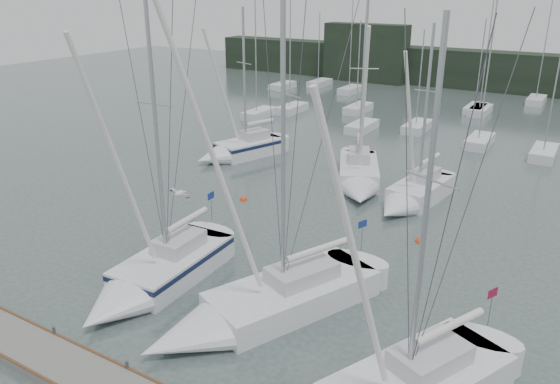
{
  "coord_description": "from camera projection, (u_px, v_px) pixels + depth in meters",
  "views": [
    {
      "loc": [
        10.97,
        -14.89,
        13.3
      ],
      "look_at": [
        -1.07,
        5.0,
        4.39
      ],
      "focal_mm": 35.0,
      "sensor_mm": 36.0,
      "label": 1
    }
  ],
  "objects": [
    {
      "name": "far_treeline",
      "position": [
        515.0,
        73.0,
        70.6
      ],
      "size": [
        90.0,
        4.0,
        5.0
      ],
      "primitive_type": "cube",
      "color": "black",
      "rests_on": "ground"
    },
    {
      "name": "sailboat_mid_c",
      "position": [
        411.0,
        197.0,
        34.72
      ],
      "size": [
        3.4,
        7.85,
        11.93
      ],
      "rotation": [
        0.0,
        0.0,
        -0.13
      ],
      "color": "silver",
      "rests_on": "ground"
    },
    {
      "name": "buoy_c",
      "position": [
        243.0,
        200.0,
        35.85
      ],
      "size": [
        0.5,
        0.5,
        0.5
      ],
      "primitive_type": "sphere",
      "color": "red",
      "rests_on": "ground"
    },
    {
      "name": "buoy_b",
      "position": [
        420.0,
        242.0,
        30.01
      ],
      "size": [
        0.54,
        0.54,
        0.54
      ],
      "primitive_type": "sphere",
      "color": "red",
      "rests_on": "ground"
    },
    {
      "name": "mast_forest",
      "position": [
        465.0,
        118.0,
        55.58
      ],
      "size": [
        51.06,
        27.84,
        14.82
      ],
      "color": "silver",
      "rests_on": "ground"
    },
    {
      "name": "sailboat_near_center",
      "position": [
        246.0,
        312.0,
        22.61
      ],
      "size": [
        7.2,
        11.12,
        16.07
      ],
      "rotation": [
        0.0,
        0.0,
        -0.42
      ],
      "color": "silver",
      "rests_on": "ground"
    },
    {
      "name": "sailboat_near_left",
      "position": [
        150.0,
        280.0,
        24.99
      ],
      "size": [
        3.33,
        9.33,
        14.37
      ],
      "rotation": [
        0.0,
        0.0,
        0.04
      ],
      "color": "silver",
      "rests_on": "ground"
    },
    {
      "name": "seagull",
      "position": [
        180.0,
        193.0,
        19.82
      ],
      "size": [
        1.0,
        0.48,
        0.2
      ],
      "rotation": [
        0.0,
        0.0,
        -0.25
      ],
      "color": "silver",
      "rests_on": "ground"
    },
    {
      "name": "ground",
      "position": [
        239.0,
        337.0,
        21.96
      ],
      "size": [
        160.0,
        160.0,
        0.0
      ],
      "primitive_type": "plane",
      "color": "#42504D",
      "rests_on": "ground"
    },
    {
      "name": "sailboat_mid_a",
      "position": [
        236.0,
        150.0,
        44.18
      ],
      "size": [
        5.07,
        8.19,
        12.53
      ],
      "rotation": [
        0.0,
        0.0,
        -0.33
      ],
      "color": "silver",
      "rests_on": "ground"
    },
    {
      "name": "far_building_left",
      "position": [
        366.0,
        53.0,
        78.13
      ],
      "size": [
        12.0,
        3.0,
        8.0
      ],
      "primitive_type": "cube",
      "color": "black",
      "rests_on": "ground"
    },
    {
      "name": "sailboat_mid_b",
      "position": [
        359.0,
        179.0,
        37.81
      ],
      "size": [
        6.12,
        9.17,
        13.33
      ],
      "rotation": [
        0.0,
        0.0,
        0.43
      ],
      "color": "silver",
      "rests_on": "ground"
    }
  ]
}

